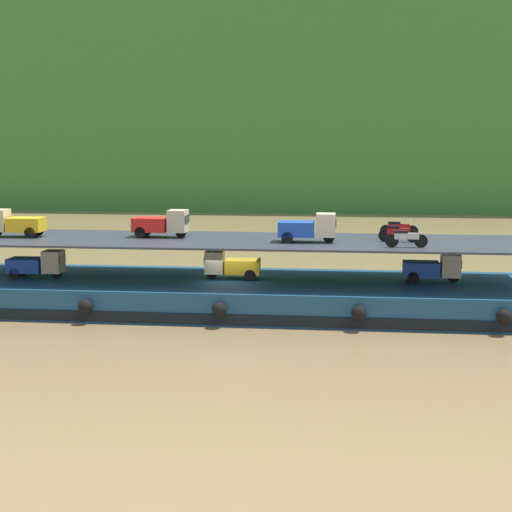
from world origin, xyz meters
name	(u,v)px	position (x,y,z in m)	size (l,w,h in m)	color
ground_plane	(231,309)	(0.00, 0.00, 0.00)	(400.00, 400.00, 0.00)	olive
hillside_far_bank	(303,54)	(0.00, 71.06, 20.60)	(111.43, 41.19, 36.57)	#33702D
cargo_barge	(231,295)	(0.00, -0.03, 0.75)	(30.76, 7.77, 1.50)	navy
cargo_rack	(231,241)	(0.00, 0.00, 3.44)	(29.16, 6.45, 2.00)	#2D333D
mini_truck_lower_stern	(37,264)	(-9.74, -0.49, 2.19)	(2.75, 1.21, 1.38)	#1E47B7
mini_truck_lower_aft	(231,265)	(-0.02, 0.24, 2.19)	(2.78, 1.26, 1.38)	gold
mini_truck_lower_mid	(433,268)	(9.80, 0.46, 2.19)	(2.77, 1.24, 1.38)	#1E47B7
mini_truck_upper_stern	(15,223)	(-10.96, -0.14, 4.19)	(2.77, 1.24, 1.38)	gold
mini_truck_upper_mid	(162,224)	(-3.59, 0.51, 4.19)	(2.78, 1.27, 1.38)	red
mini_truck_upper_fore	(308,228)	(3.79, -0.59, 4.19)	(2.75, 1.22, 1.38)	#1E47B7
motorcycle_upper_port	(406,238)	(8.26, -1.94, 3.93)	(1.90, 0.55, 0.87)	black
motorcycle_upper_centre	(398,233)	(8.06, 0.00, 3.93)	(1.90, 0.55, 0.87)	black
motorcycle_upper_stbd	(399,228)	(8.24, 1.94, 3.93)	(1.90, 0.55, 0.87)	black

